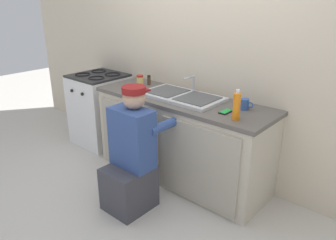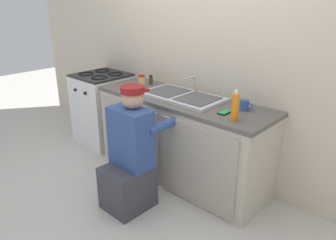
{
  "view_description": "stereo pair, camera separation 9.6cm",
  "coord_description": "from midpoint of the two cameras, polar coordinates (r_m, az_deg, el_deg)",
  "views": [
    {
      "loc": [
        1.9,
        -2.07,
        1.81
      ],
      "look_at": [
        0.0,
        0.1,
        0.69
      ],
      "focal_mm": 35.0,
      "sensor_mm": 36.0,
      "label": 1
    },
    {
      "loc": [
        1.97,
        -2.01,
        1.81
      ],
      "look_at": [
        0.0,
        0.1,
        0.69
      ],
      "focal_mm": 35.0,
      "sensor_mm": 36.0,
      "label": 2
    }
  ],
  "objects": [
    {
      "name": "stove_range",
      "position": [
        4.23,
        -10.55,
        2.02
      ],
      "size": [
        0.6,
        0.62,
        0.9
      ],
      "color": "white",
      "rests_on": "ground_plane"
    },
    {
      "name": "back_wall",
      "position": [
        3.36,
        7.39,
        11.47
      ],
      "size": [
        6.0,
        0.1,
        2.5
      ],
      "primitive_type": "cube",
      "color": "beige",
      "rests_on": "ground_plane"
    },
    {
      "name": "soap_bottle_orange",
      "position": [
        2.63,
        12.65,
        2.24
      ],
      "size": [
        0.06,
        0.06,
        0.25
      ],
      "color": "orange",
      "rests_on": "countertop"
    },
    {
      "name": "cell_phone",
      "position": [
        2.82,
        10.88,
        1.32
      ],
      "size": [
        0.07,
        0.14,
        0.01
      ],
      "color": "black",
      "rests_on": "countertop"
    },
    {
      "name": "plumber_person",
      "position": [
        2.88,
        -5.69,
        -6.8
      ],
      "size": [
        0.42,
        0.61,
        1.1
      ],
      "color": "#3F3F47",
      "rests_on": "ground_plane"
    },
    {
      "name": "ground_plane",
      "position": [
        3.34,
        -0.36,
        -11.55
      ],
      "size": [
        12.0,
        12.0,
        0.0
      ],
      "primitive_type": "plane",
      "color": "beige"
    },
    {
      "name": "counter_cabinet",
      "position": [
        3.33,
        3.07,
        -3.58
      ],
      "size": [
        1.83,
        0.62,
        0.82
      ],
      "color": "beige",
      "rests_on": "ground_plane"
    },
    {
      "name": "sink_double_basin",
      "position": [
        3.17,
        3.37,
        4.19
      ],
      "size": [
        0.8,
        0.44,
        0.19
      ],
      "color": "silver",
      "rests_on": "countertop"
    },
    {
      "name": "spice_bottle_pepper",
      "position": [
        3.65,
        -2.24,
        7.0
      ],
      "size": [
        0.04,
        0.04,
        0.1
      ],
      "color": "#513823",
      "rests_on": "countertop"
    },
    {
      "name": "coffee_mug",
      "position": [
        2.91,
        14.1,
        2.55
      ],
      "size": [
        0.13,
        0.08,
        0.09
      ],
      "color": "#335699",
      "rests_on": "countertop"
    },
    {
      "name": "condiment_jar",
      "position": [
        3.56,
        -3.82,
        6.83
      ],
      "size": [
        0.07,
        0.07,
        0.13
      ],
      "color": "#DBB760",
      "rests_on": "countertop"
    },
    {
      "name": "countertop",
      "position": [
        3.18,
        3.33,
        3.52
      ],
      "size": [
        1.87,
        0.62,
        0.04
      ],
      "primitive_type": "cube",
      "color": "#5B5651",
      "rests_on": "counter_cabinet"
    }
  ]
}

